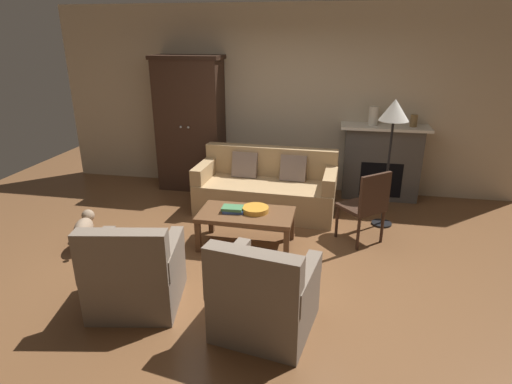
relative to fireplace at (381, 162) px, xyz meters
The scene contains 15 objects.
ground_plane 2.83m from the fireplace, 124.00° to the right, with size 9.60×9.60×0.00m, color brown.
back_wall 1.78m from the fireplace, behind, with size 7.20×0.10×2.80m, color beige.
fireplace is the anchor object (origin of this frame).
armoire 2.99m from the fireplace, behind, with size 1.06×0.57×2.07m.
couch 1.82m from the fireplace, 152.61° to the right, with size 1.95×0.92×0.86m.
coffee_table 2.55m from the fireplace, 130.77° to the right, with size 1.10×0.60×0.42m.
fruit_bowl 2.44m from the fireplace, 129.68° to the right, with size 0.31×0.31×0.06m, color orange.
book_stack 2.65m from the fireplace, 133.25° to the right, with size 0.26×0.20×0.06m.
mantel_vase_cream 0.71m from the fireplace, behind, with size 0.14×0.14×0.27m, color beige.
mantel_vase_bronze 0.74m from the fireplace, ahead, with size 0.10×0.10×0.17m, color olive.
armchair_near_left 4.07m from the fireplace, 126.16° to the right, with size 0.89×0.89×0.88m.
armchair_near_right 3.61m from the fireplace, 109.27° to the right, with size 0.89×0.89×0.88m.
side_chair_wooden 1.62m from the fireplace, 100.23° to the right, with size 0.62×0.62×0.90m.
floor_lamp 1.32m from the fireplace, 91.31° to the right, with size 0.36×0.36×1.64m.
dog 4.22m from the fireplace, 146.40° to the right, with size 0.31×0.55×0.39m.
Camera 1 is at (0.86, -4.00, 2.37)m, focal length 29.48 mm.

